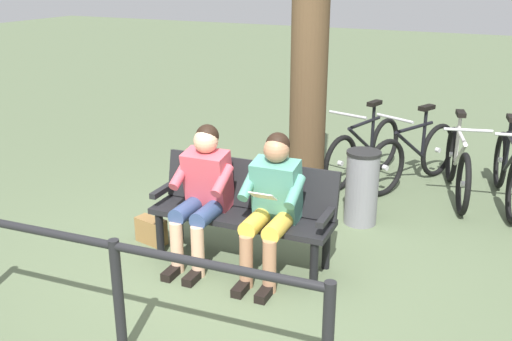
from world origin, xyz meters
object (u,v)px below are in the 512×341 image
object	(u,v)px
handbag	(151,231)
tree_trunk	(310,46)
bench	(245,204)
bicycle_red	(457,166)
bicycle_blue	(507,172)
person_reading	(272,200)
litter_bin	(362,188)
bicycle_green	(364,151)
person_companion	(203,188)
bicycle_black	(413,156)

from	to	relation	value
handbag	tree_trunk	xyz separation A→B (m)	(-0.94, -1.57, 1.58)
bench	bicycle_red	distance (m)	2.77
bench	handbag	distance (m)	1.01
bicycle_blue	bicycle_red	xyz separation A→B (m)	(0.52, 0.02, 0.00)
person_reading	bicycle_red	size ratio (longest dim) A/B	0.73
litter_bin	bicycle_green	xyz separation A→B (m)	(0.34, -1.26, -0.02)
bicycle_red	bicycle_green	world-z (taller)	same
bench	bicycle_blue	xyz separation A→B (m)	(-1.99, -2.36, -0.15)
bench	litter_bin	size ratio (longest dim) A/B	2.14
person_reading	person_companion	xyz separation A→B (m)	(0.64, 0.03, -0.00)
person_companion	tree_trunk	distance (m)	1.96
tree_trunk	bicycle_green	size ratio (longest dim) A/B	2.07
person_companion	tree_trunk	xyz separation A→B (m)	(-0.33, -1.63, 1.03)
litter_bin	bicycle_blue	bearing A→B (deg)	-136.80
person_reading	bicycle_red	xyz separation A→B (m)	(-1.15, -2.49, -0.31)
bench	handbag	size ratio (longest dim) A/B	5.40
person_reading	handbag	size ratio (longest dim) A/B	4.00
person_reading	bench	bearing A→B (deg)	-27.27
bicycle_blue	person_reading	bearing A→B (deg)	-44.75
person_reading	handbag	xyz separation A→B (m)	(1.25, -0.03, -0.54)
tree_trunk	bicycle_red	size ratio (longest dim) A/B	2.07
person_companion	handbag	distance (m)	0.82
bicycle_blue	bicycle_green	xyz separation A→B (m)	(1.61, -0.07, 0.00)
handbag	bicycle_red	xyz separation A→B (m)	(-2.40, -2.46, 0.24)
bicycle_blue	bicycle_black	distance (m)	1.04
bicycle_red	bicycle_green	xyz separation A→B (m)	(1.09, -0.09, 0.00)
bicycle_black	bicycle_red	bearing A→B (deg)	99.50
tree_trunk	bicycle_black	xyz separation A→B (m)	(-0.94, -1.02, -1.34)
bench	bicycle_black	world-z (taller)	bicycle_black
bench	bicycle_blue	distance (m)	3.09
person_reading	tree_trunk	bearing A→B (deg)	-81.43
person_reading	bicycle_black	world-z (taller)	person_reading
tree_trunk	bicycle_green	bearing A→B (deg)	-110.72
person_reading	person_companion	distance (m)	0.64
litter_bin	handbag	bearing A→B (deg)	38.02
person_reading	litter_bin	world-z (taller)	person_reading
handbag	bicycle_blue	xyz separation A→B (m)	(-2.91, -2.48, 0.24)
bicycle_red	bicycle_green	size ratio (longest dim) A/B	1.00
bicycle_blue	person_companion	bearing A→B (deg)	-53.46
person_companion	bicycle_red	world-z (taller)	person_companion
tree_trunk	litter_bin	world-z (taller)	tree_trunk
bench	tree_trunk	distance (m)	1.88
handbag	bicycle_red	size ratio (longest dim) A/B	0.18
bicycle_black	handbag	bearing A→B (deg)	-11.72
bench	person_reading	size ratio (longest dim) A/B	1.35
bicycle_red	bicycle_green	bearing A→B (deg)	-109.23
handbag	bench	bearing A→B (deg)	-172.61
bicycle_red	person_reading	bearing A→B (deg)	-39.27
person_companion	tree_trunk	world-z (taller)	tree_trunk
bicycle_black	person_reading	bearing A→B (deg)	10.69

